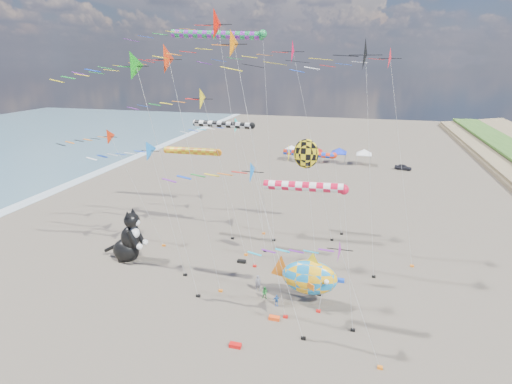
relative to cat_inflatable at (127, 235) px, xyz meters
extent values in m
plane|color=#50463B|center=(14.99, -11.33, -2.93)|extent=(260.00, 260.00, 0.00)
cone|color=blue|center=(16.37, -8.07, 9.91)|extent=(1.69, 1.81, 1.86)
cylinder|color=#B2B2B2|center=(18.21, -8.07, 3.49)|extent=(3.70, 0.02, 12.85)
cube|color=black|center=(20.05, -8.07, -2.83)|extent=(0.36, 0.24, 0.20)
cone|color=orange|center=(14.25, -5.75, 18.72)|extent=(2.05, 2.19, 2.26)
cylinder|color=#B2B2B2|center=(16.23, -5.75, 7.89)|extent=(3.98, 0.02, 21.66)
cube|color=black|center=(18.21, -5.75, -2.83)|extent=(0.36, 0.24, 0.20)
cone|color=red|center=(9.62, -3.41, 17.68)|extent=(2.38, 2.54, 2.62)
cylinder|color=#B2B2B2|center=(10.61, -3.41, 7.37)|extent=(2.01, 0.02, 20.61)
cube|color=black|center=(11.61, -3.41, -2.83)|extent=(0.36, 0.24, 0.20)
cone|color=#139517|center=(7.48, -4.74, 17.19)|extent=(2.20, 2.35, 2.42)
cylinder|color=#B2B2B2|center=(8.70, -4.74, 7.13)|extent=(2.47, 0.02, 20.12)
cube|color=black|center=(9.92, -4.74, -2.83)|extent=(0.36, 0.24, 0.20)
cone|color=black|center=(23.42, 2.89, 18.02)|extent=(2.77, 2.96, 3.05)
cylinder|color=#B2B2B2|center=(24.44, 2.89, 7.54)|extent=(2.05, 0.02, 20.96)
cube|color=black|center=(25.45, 2.89, -2.83)|extent=(0.36, 0.24, 0.20)
cone|color=red|center=(26.38, 6.18, 17.76)|extent=(2.11, 2.25, 2.32)
cylinder|color=#B2B2B2|center=(27.86, 6.18, 7.41)|extent=(2.99, 0.02, 20.70)
cube|color=black|center=(29.35, 6.18, -2.83)|extent=(0.36, 0.24, 0.20)
cone|color=purple|center=(22.97, -9.77, 5.47)|extent=(1.79, 1.92, 1.98)
cylinder|color=#B2B2B2|center=(24.33, -9.77, 1.27)|extent=(2.75, 0.02, 8.41)
cube|color=black|center=(25.70, -9.77, -2.83)|extent=(0.36, 0.24, 0.20)
cone|color=#E90A3C|center=(17.28, 10.49, 18.46)|extent=(2.48, 2.65, 2.74)
cylinder|color=#B2B2B2|center=(19.01, 10.49, 7.76)|extent=(3.48, 0.02, 21.40)
cube|color=black|center=(20.73, 10.49, -2.83)|extent=(0.36, 0.24, 0.20)
cone|color=blue|center=(4.78, -1.58, 9.62)|extent=(1.96, 2.09, 2.16)
cylinder|color=#B2B2B2|center=(5.99, -1.58, 3.34)|extent=(2.44, 0.02, 12.56)
cube|color=black|center=(7.20, -1.58, -2.83)|extent=(0.36, 0.24, 0.20)
cone|color=#12D4CF|center=(10.34, 10.19, 10.48)|extent=(1.86, 1.99, 2.05)
cylinder|color=#B2B2B2|center=(11.38, 10.19, 3.77)|extent=(2.09, 0.02, 13.42)
cube|color=black|center=(12.41, 10.19, -2.83)|extent=(0.36, 0.24, 0.20)
cone|color=red|center=(-1.30, 3.92, 9.69)|extent=(1.77, 1.89, 1.95)
cylinder|color=#B2B2B2|center=(0.36, 3.92, 3.38)|extent=(3.34, 0.02, 12.64)
cube|color=black|center=(2.01, 3.92, -2.83)|extent=(0.36, 0.24, 0.20)
cone|color=yellow|center=(8.07, 4.15, 14.02)|extent=(2.18, 2.33, 2.40)
cylinder|color=#B2B2B2|center=(9.97, 4.15, 5.54)|extent=(3.83, 0.02, 16.96)
cube|color=black|center=(11.88, 4.15, -2.83)|extent=(0.36, 0.24, 0.20)
cone|color=red|center=(11.65, 1.94, 20.57)|extent=(2.68, 2.86, 2.95)
cylinder|color=#B2B2B2|center=(12.56, 1.94, 8.82)|extent=(1.84, 0.02, 23.51)
cube|color=black|center=(13.46, 1.94, -2.83)|extent=(0.36, 0.24, 0.20)
cylinder|color=#17833F|center=(7.56, 8.65, 20.11)|extent=(9.97, 0.81, 0.81)
sphere|color=#17833F|center=(12.55, 8.65, 20.11)|extent=(0.85, 0.85, 0.85)
cylinder|color=#B2B2B2|center=(13.30, 8.65, 8.59)|extent=(1.52, 0.02, 23.04)
cube|color=black|center=(14.05, 8.65, -2.83)|extent=(0.36, 0.24, 0.20)
cylinder|color=black|center=(8.98, 5.61, 11.19)|extent=(6.42, 0.67, 0.67)
sphere|color=black|center=(12.19, 5.61, 11.19)|extent=(0.70, 0.70, 0.70)
cylinder|color=#B2B2B2|center=(12.94, 5.61, 4.13)|extent=(1.52, 0.02, 14.12)
cube|color=black|center=(13.69, 5.61, -2.83)|extent=(0.36, 0.24, 0.20)
cylinder|color=red|center=(19.28, -6.08, 8.82)|extent=(5.86, 0.72, 0.72)
sphere|color=red|center=(22.22, -6.08, 8.82)|extent=(0.76, 0.76, 0.76)
cylinder|color=#B2B2B2|center=(22.97, -6.08, 2.94)|extent=(1.52, 0.02, 11.75)
cube|color=black|center=(23.72, -6.08, -2.83)|extent=(0.36, 0.24, 0.20)
cylinder|color=red|center=(17.25, 12.52, 7.00)|extent=(6.02, 0.65, 0.65)
sphere|color=red|center=(20.26, 12.52, 7.00)|extent=(0.69, 0.69, 0.69)
cylinder|color=#B2B2B2|center=(21.01, 12.52, 2.04)|extent=(1.52, 0.02, 9.94)
cube|color=black|center=(21.76, 12.52, -2.83)|extent=(0.36, 0.24, 0.20)
cylinder|color=orange|center=(4.25, 7.83, 7.61)|extent=(6.72, 0.80, 0.80)
sphere|color=orange|center=(7.61, 7.83, 7.61)|extent=(0.84, 0.84, 0.84)
cylinder|color=#B2B2B2|center=(8.36, 7.83, 2.34)|extent=(1.52, 0.02, 10.55)
cube|color=black|center=(9.11, 7.83, -2.83)|extent=(0.36, 0.24, 0.20)
ellipsoid|color=yellow|center=(18.57, 0.34, 9.78)|extent=(2.20, 0.40, 2.64)
cone|color=yellow|center=(17.07, 0.34, 9.78)|extent=(0.12, 1.80, 1.80)
cylinder|color=#B2B2B2|center=(19.57, -0.66, 3.42)|extent=(2.03, 2.03, 12.72)
cube|color=black|center=(20.57, -1.66, -2.83)|extent=(0.36, 0.24, 0.20)
ellipsoid|color=#1483CA|center=(19.78, -3.25, -0.28)|extent=(5.12, 3.09, 3.19)
cone|color=orange|center=(17.01, -3.25, -0.28)|extent=(2.29, 0.73, 2.34)
cone|color=yellow|center=(19.99, -3.25, 1.31)|extent=(1.67, 0.54, 1.70)
cylinder|color=#B2B2B2|center=(20.91, -3.75, -1.87)|extent=(0.32, 1.05, 2.14)
cube|color=red|center=(20.78, -4.25, -2.83)|extent=(0.36, 0.24, 0.20)
imported|color=slate|center=(14.93, -2.33, -2.15)|extent=(0.68, 0.60, 1.58)
imported|color=#258735|center=(15.87, -3.46, -2.34)|extent=(0.64, 0.53, 1.19)
imported|color=#2F6ABC|center=(17.10, -4.25, -2.39)|extent=(0.70, 0.52, 1.10)
cube|color=#FF4B15|center=(17.34, -6.24, -2.78)|extent=(0.90, 0.44, 0.30)
cube|color=black|center=(11.89, 2.46, -2.78)|extent=(0.90, 0.44, 0.30)
cube|color=red|center=(15.23, -10.25, -2.78)|extent=(0.90, 0.44, 0.30)
cube|color=blue|center=(22.22, 1.24, -2.78)|extent=(0.90, 0.44, 0.30)
cube|color=white|center=(8.99, 48.67, -0.68)|extent=(3.00, 3.00, 0.15)
pyramid|color=white|center=(8.99, 48.67, 0.37)|extent=(4.20, 4.20, 1.00)
cylinder|color=#999999|center=(7.69, 47.37, -1.83)|extent=(0.08, 0.08, 2.20)
cylinder|color=#999999|center=(10.29, 47.37, -1.83)|extent=(0.08, 0.08, 2.20)
cylinder|color=#999999|center=(7.69, 49.97, -1.83)|extent=(0.08, 0.08, 2.20)
cylinder|color=#999999|center=(10.29, 49.97, -1.83)|extent=(0.08, 0.08, 2.20)
cube|color=red|center=(13.99, 48.67, -0.68)|extent=(3.00, 3.00, 0.15)
pyramid|color=red|center=(13.99, 48.67, 0.37)|extent=(4.20, 4.20, 1.00)
cylinder|color=#999999|center=(12.69, 47.37, -1.83)|extent=(0.08, 0.08, 2.20)
cylinder|color=#999999|center=(15.29, 47.37, -1.83)|extent=(0.08, 0.08, 2.20)
cylinder|color=#999999|center=(12.69, 49.97, -1.83)|extent=(0.08, 0.08, 2.20)
cylinder|color=#999999|center=(15.29, 49.97, -1.83)|extent=(0.08, 0.08, 2.20)
cube|color=#162FDF|center=(18.99, 48.67, -0.68)|extent=(3.00, 3.00, 0.15)
pyramid|color=#162FDF|center=(18.99, 48.67, 0.37)|extent=(4.20, 4.20, 1.00)
cylinder|color=#999999|center=(17.69, 47.37, -1.83)|extent=(0.08, 0.08, 2.20)
cylinder|color=#999999|center=(20.29, 47.37, -1.83)|extent=(0.08, 0.08, 2.20)
cylinder|color=#999999|center=(17.69, 49.97, -1.83)|extent=(0.08, 0.08, 2.20)
cylinder|color=#999999|center=(20.29, 49.97, -1.83)|extent=(0.08, 0.08, 2.20)
cube|color=white|center=(23.99, 48.67, -0.68)|extent=(3.00, 3.00, 0.15)
pyramid|color=white|center=(23.99, 48.67, 0.37)|extent=(4.20, 4.20, 1.00)
cylinder|color=#999999|center=(22.69, 47.37, -1.83)|extent=(0.08, 0.08, 2.20)
cylinder|color=#999999|center=(25.29, 47.37, -1.83)|extent=(0.08, 0.08, 2.20)
cylinder|color=#999999|center=(22.69, 49.97, -1.83)|extent=(0.08, 0.08, 2.20)
cylinder|color=#999999|center=(25.29, 49.97, -1.83)|extent=(0.08, 0.08, 2.20)
imported|color=#26262D|center=(31.57, 46.67, -2.39)|extent=(3.42, 2.07, 1.09)
camera|label=1|loc=(23.09, -33.81, 17.61)|focal=28.00mm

